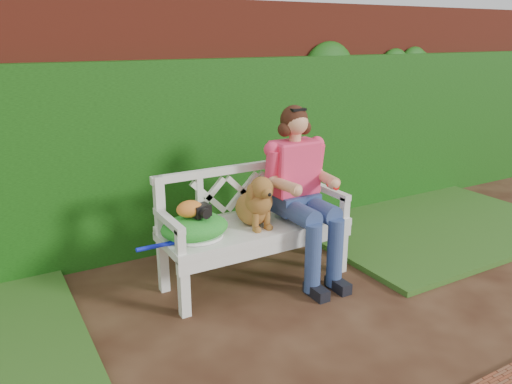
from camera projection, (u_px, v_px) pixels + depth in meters
ground at (277, 333)px, 3.32m from camera, size 60.00×60.00×0.00m
brick_wall at (168, 126)px, 4.56m from camera, size 10.00×0.30×2.20m
ivy_hedge at (178, 158)px, 4.45m from camera, size 10.00×0.18×1.70m
grass_right at (425, 223)px, 5.20m from camera, size 2.60×2.00×0.05m
garden_bench at (256, 253)px, 3.97m from camera, size 1.61×0.68×0.48m
seated_woman at (297, 195)px, 4.00m from camera, size 0.69×0.84×1.35m
dog at (255, 200)px, 3.82m from camera, size 0.35×0.43×0.42m
tennis_racket at (196, 238)px, 3.60m from camera, size 0.69×0.32×0.03m
green_bag at (195, 227)px, 3.62m from camera, size 0.62×0.56×0.17m
camera_item at (201, 210)px, 3.58m from camera, size 0.14×0.12×0.09m
baseball_glove at (190, 209)px, 3.55m from camera, size 0.23×0.20×0.12m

